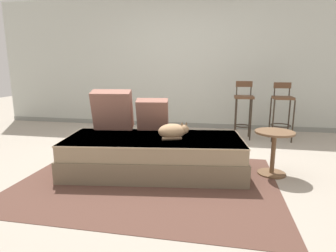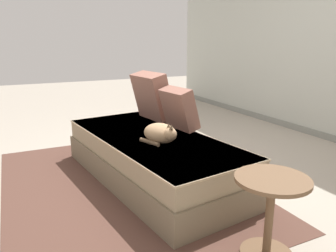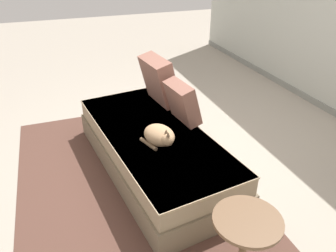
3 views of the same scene
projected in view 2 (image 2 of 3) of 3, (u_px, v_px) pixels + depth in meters
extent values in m
plane|color=#A89E8E|center=(188.00, 171.00, 3.31)|extent=(16.00, 16.00, 0.00)
cube|color=gray|center=(336.00, 139.00, 4.23)|extent=(8.00, 0.02, 0.09)
cube|color=brown|center=(122.00, 184.00, 3.01)|extent=(2.77, 2.00, 0.01)
cube|color=#766750|center=(152.00, 167.00, 3.11)|extent=(2.16, 1.16, 0.25)
cube|color=#9E896B|center=(151.00, 145.00, 3.05)|extent=(2.12, 1.12, 0.18)
cube|color=tan|center=(151.00, 137.00, 3.03)|extent=(2.13, 1.13, 0.02)
cube|color=#936051|center=(152.00, 96.00, 3.61)|extent=(0.53, 0.36, 0.53)
cube|color=#936051|center=(179.00, 109.00, 3.21)|extent=(0.42, 0.30, 0.42)
ellipsoid|color=tan|center=(160.00, 133.00, 2.82)|extent=(0.38, 0.33, 0.17)
sphere|color=tan|center=(170.00, 134.00, 2.71)|extent=(0.11, 0.11, 0.11)
cone|color=brown|center=(169.00, 125.00, 2.71)|extent=(0.03, 0.03, 0.04)
cone|color=brown|center=(171.00, 127.00, 2.66)|extent=(0.03, 0.03, 0.04)
cylinder|color=brown|center=(149.00, 142.00, 2.77)|extent=(0.22, 0.11, 0.04)
cylinder|color=brown|center=(269.00, 219.00, 1.96)|extent=(0.05, 0.05, 0.49)
cylinder|color=brown|center=(273.00, 180.00, 1.90)|extent=(0.44, 0.44, 0.02)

